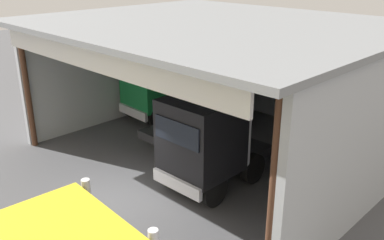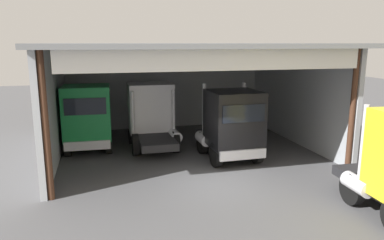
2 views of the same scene
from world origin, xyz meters
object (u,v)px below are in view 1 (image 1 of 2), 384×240
(truck_green_yard_outside, at_px, (154,85))
(tool_cart, at_px, (336,140))
(truck_black_right_bay, at_px, (206,141))
(truck_white_center_left_bay, at_px, (204,99))
(oil_drum, at_px, (346,140))

(truck_green_yard_outside, relative_size, tool_cart, 4.73)
(truck_green_yard_outside, height_order, truck_black_right_bay, truck_black_right_bay)
(truck_black_right_bay, relative_size, tool_cart, 4.64)
(tool_cart, bearing_deg, truck_white_center_left_bay, -152.10)
(oil_drum, height_order, tool_cart, tool_cart)
(truck_green_yard_outside, distance_m, truck_white_center_left_bay, 3.39)
(oil_drum, bearing_deg, tool_cart, -121.80)
(truck_white_center_left_bay, xyz_separation_m, oil_drum, (5.51, 3.21, -1.34))
(truck_green_yard_outside, xyz_separation_m, truck_black_right_bay, (6.72, -3.36, -0.00))
(truck_green_yard_outside, bearing_deg, truck_white_center_left_bay, -176.02)
(truck_white_center_left_bay, xyz_separation_m, tool_cart, (5.24, 2.78, -1.30))
(oil_drum, xyz_separation_m, tool_cart, (-0.27, -0.43, 0.04))
(truck_green_yard_outside, height_order, truck_white_center_left_bay, truck_green_yard_outside)
(truck_green_yard_outside, relative_size, truck_black_right_bay, 1.02)
(tool_cart, bearing_deg, truck_black_right_bay, -107.05)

